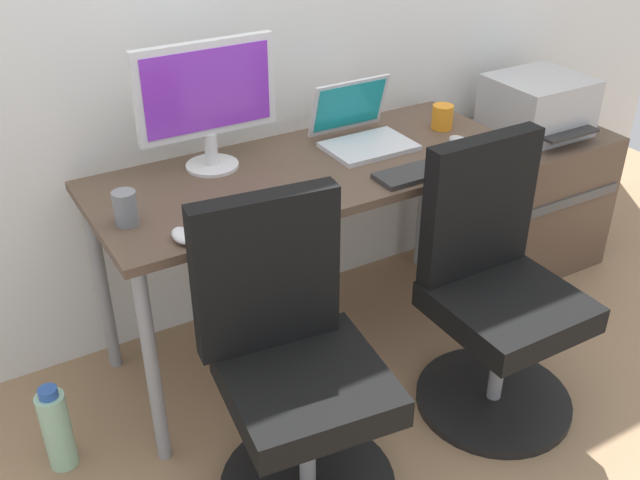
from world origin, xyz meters
TOP-DOWN VIEW (x-y plane):
  - ground_plane at (0.00, 0.00)m, footprint 5.28×5.28m
  - desk at (0.00, 0.00)m, footprint 1.52×0.63m
  - office_chair_left at (-0.38, -0.55)m, footprint 0.54×0.54m
  - office_chair_right at (0.38, -0.55)m, footprint 0.54×0.54m
  - side_cabinet at (1.14, 0.09)m, footprint 0.60×0.53m
  - printer at (1.14, 0.09)m, footprint 0.38×0.40m
  - water_bottle_on_floor at (-1.00, -0.13)m, footprint 0.09×0.09m
  - desktop_monitor at (-0.30, 0.17)m, footprint 0.48×0.18m
  - open_laptop at (0.25, 0.09)m, footprint 0.31×0.28m
  - keyboard_by_monitor at (-0.31, -0.19)m, footprint 0.34×0.12m
  - keyboard_by_laptop at (0.29, -0.23)m, footprint 0.34×0.12m
  - mouse_by_monitor at (0.55, -0.11)m, footprint 0.06×0.10m
  - mouse_by_laptop at (-0.56, -0.24)m, footprint 0.06×0.10m
  - coffee_mug at (0.60, 0.05)m, footprint 0.08×0.08m
  - pen_cup at (-0.67, -0.07)m, footprint 0.07×0.07m

SIDE VIEW (x-z plane):
  - ground_plane at x=0.00m, z-range 0.00..0.00m
  - water_bottle_on_floor at x=-1.00m, z-range -0.01..0.30m
  - side_cabinet at x=1.14m, z-range 0.00..0.62m
  - office_chair_left at x=-0.38m, z-range -0.05..0.89m
  - office_chair_right at x=0.38m, z-range -0.05..0.89m
  - desk at x=0.00m, z-range 0.30..1.06m
  - printer at x=1.14m, z-range 0.61..0.85m
  - keyboard_by_monitor at x=-0.31m, z-range 0.76..0.77m
  - keyboard_by_laptop at x=0.29m, z-range 0.76..0.77m
  - mouse_by_monitor at x=0.55m, z-range 0.76..0.79m
  - mouse_by_laptop at x=-0.56m, z-range 0.76..0.79m
  - coffee_mug at x=0.60m, z-range 0.76..0.85m
  - pen_cup at x=-0.67m, z-range 0.76..0.86m
  - open_laptop at x=0.25m, z-range 0.70..0.92m
  - desktop_monitor at x=-0.30m, z-range 0.79..1.22m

